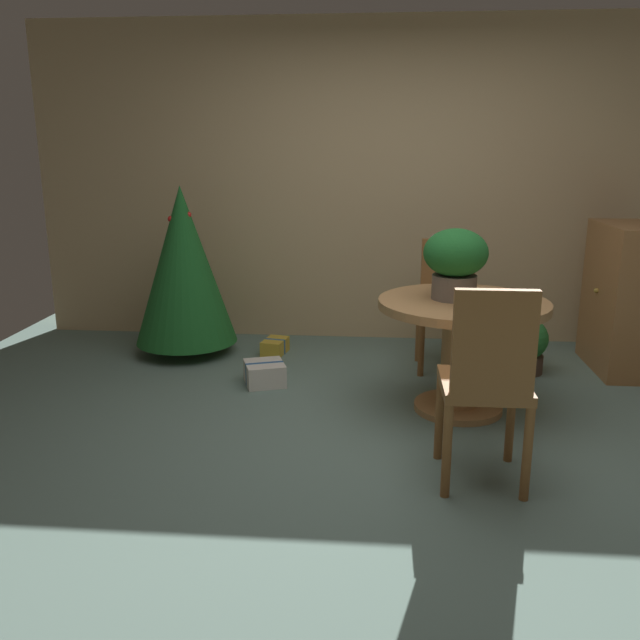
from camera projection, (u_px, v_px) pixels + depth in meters
name	position (u px, v px, depth m)	size (l,w,h in m)	color
ground_plane	(397.00, 444.00, 3.70)	(6.60, 6.60, 0.00)	slate
back_wall_panel	(395.00, 184.00, 5.50)	(6.00, 0.10, 2.60)	tan
round_dining_table	(462.00, 335.00, 4.07)	(1.03, 1.03, 0.71)	#B27F4C
flower_vase	(455.00, 259.00, 3.99)	(0.39, 0.39, 0.43)	#665B51
wooden_chair_near	(487.00, 377.00, 3.12)	(0.41, 0.45, 1.00)	brown
wooden_chair_far	(448.00, 295.00, 4.90)	(0.44, 0.39, 0.94)	brown
holiday_tree	(184.00, 265.00, 5.17)	(0.79, 0.79, 1.32)	brown
gift_box_cream	(265.00, 373.00, 4.63)	(0.34, 0.34, 0.16)	silver
gift_box_gold	(275.00, 346.00, 5.32)	(0.21, 0.28, 0.12)	gold
wooden_cabinet	(632.00, 298.00, 4.83)	(0.52, 0.77, 1.07)	#9E6B3D
potted_plant	(526.00, 345.00, 4.83)	(0.30, 0.30, 0.41)	#4C382D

